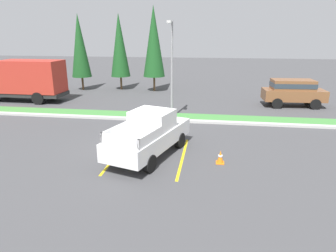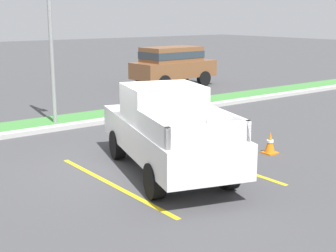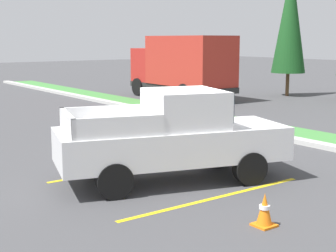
{
  "view_description": "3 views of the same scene",
  "coord_description": "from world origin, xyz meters",
  "px_view_note": "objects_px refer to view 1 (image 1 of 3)",
  "views": [
    {
      "loc": [
        3.37,
        -13.47,
        5.45
      ],
      "look_at": [
        1.42,
        -0.41,
        1.37
      ],
      "focal_mm": 31.89,
      "sensor_mm": 36.0,
      "label": 1
    },
    {
      "loc": [
        -6.29,
        -9.89,
        3.75
      ],
      "look_at": [
        1.43,
        0.27,
        0.85
      ],
      "focal_mm": 52.51,
      "sensor_mm": 36.0,
      "label": 2
    },
    {
      "loc": [
        9.66,
        -7.52,
        3.24
      ],
      "look_at": [
        1.01,
        -1.19,
        1.39
      ],
      "focal_mm": 54.02,
      "sensor_mm": 36.0,
      "label": 3
    }
  ],
  "objects_px": {
    "cargo_truck_distant": "(25,79)",
    "pickup_truck_main": "(150,134)",
    "traffic_cone": "(220,157)",
    "suv_distant": "(293,91)",
    "street_light": "(172,63)",
    "cypress_tree_left_inner": "(119,45)",
    "cypress_tree_leftmost": "(80,46)",
    "cypress_tree_center": "(154,42)"
  },
  "relations": [
    {
      "from": "cargo_truck_distant",
      "to": "pickup_truck_main",
      "type": "bearing_deg",
      "value": -38.47
    },
    {
      "from": "pickup_truck_main",
      "to": "traffic_cone",
      "type": "height_order",
      "value": "pickup_truck_main"
    },
    {
      "from": "suv_distant",
      "to": "traffic_cone",
      "type": "bearing_deg",
      "value": -115.97
    },
    {
      "from": "street_light",
      "to": "cypress_tree_left_inner",
      "type": "height_order",
      "value": "cypress_tree_left_inner"
    },
    {
      "from": "pickup_truck_main",
      "to": "traffic_cone",
      "type": "bearing_deg",
      "value": -8.0
    },
    {
      "from": "pickup_truck_main",
      "to": "street_light",
      "type": "bearing_deg",
      "value": 89.11
    },
    {
      "from": "pickup_truck_main",
      "to": "cypress_tree_leftmost",
      "type": "relative_size",
      "value": 0.75
    },
    {
      "from": "pickup_truck_main",
      "to": "cypress_tree_center",
      "type": "xyz_separation_m",
      "value": [
        -2.97,
        16.29,
        3.71
      ]
    },
    {
      "from": "cypress_tree_center",
      "to": "cypress_tree_left_inner",
      "type": "bearing_deg",
      "value": 173.44
    },
    {
      "from": "cargo_truck_distant",
      "to": "street_light",
      "type": "relative_size",
      "value": 1.09
    },
    {
      "from": "pickup_truck_main",
      "to": "suv_distant",
      "type": "relative_size",
      "value": 1.18
    },
    {
      "from": "suv_distant",
      "to": "pickup_truck_main",
      "type": "bearing_deg",
      "value": -128.37
    },
    {
      "from": "traffic_cone",
      "to": "cargo_truck_distant",
      "type": "bearing_deg",
      "value": 146.49
    },
    {
      "from": "suv_distant",
      "to": "street_light",
      "type": "height_order",
      "value": "street_light"
    },
    {
      "from": "cypress_tree_left_inner",
      "to": "cypress_tree_center",
      "type": "height_order",
      "value": "cypress_tree_center"
    },
    {
      "from": "cargo_truck_distant",
      "to": "suv_distant",
      "type": "height_order",
      "value": "cargo_truck_distant"
    },
    {
      "from": "cypress_tree_leftmost",
      "to": "traffic_cone",
      "type": "bearing_deg",
      "value": -50.35
    },
    {
      "from": "pickup_truck_main",
      "to": "cypress_tree_left_inner",
      "type": "xyz_separation_m",
      "value": [
        -6.51,
        16.7,
        3.34
      ]
    },
    {
      "from": "suv_distant",
      "to": "cypress_tree_center",
      "type": "xyz_separation_m",
      "value": [
        -11.94,
        4.96,
        3.52
      ]
    },
    {
      "from": "street_light",
      "to": "cypress_tree_leftmost",
      "type": "xyz_separation_m",
      "value": [
        -10.39,
        9.4,
        0.67
      ]
    },
    {
      "from": "street_light",
      "to": "cypress_tree_center",
      "type": "distance_m",
      "value": 10.35
    },
    {
      "from": "suv_distant",
      "to": "cypress_tree_left_inner",
      "type": "bearing_deg",
      "value": 160.87
    },
    {
      "from": "suv_distant",
      "to": "cypress_tree_leftmost",
      "type": "relative_size",
      "value": 0.64
    },
    {
      "from": "suv_distant",
      "to": "street_light",
      "type": "xyz_separation_m",
      "value": [
        -8.87,
        -4.87,
        2.44
      ]
    },
    {
      "from": "cargo_truck_distant",
      "to": "cypress_tree_center",
      "type": "distance_m",
      "value": 11.91
    },
    {
      "from": "cargo_truck_distant",
      "to": "traffic_cone",
      "type": "relative_size",
      "value": 11.36
    },
    {
      "from": "suv_distant",
      "to": "cypress_tree_leftmost",
      "type": "distance_m",
      "value": 20.03
    },
    {
      "from": "cypress_tree_left_inner",
      "to": "cypress_tree_center",
      "type": "bearing_deg",
      "value": -6.56
    },
    {
      "from": "street_light",
      "to": "cypress_tree_leftmost",
      "type": "distance_m",
      "value": 14.03
    },
    {
      "from": "cypress_tree_leftmost",
      "to": "suv_distant",
      "type": "bearing_deg",
      "value": -13.24
    },
    {
      "from": "cargo_truck_distant",
      "to": "traffic_cone",
      "type": "bearing_deg",
      "value": -33.51
    },
    {
      "from": "street_light",
      "to": "cypress_tree_left_inner",
      "type": "xyz_separation_m",
      "value": [
        -6.61,
        10.24,
        0.7
      ]
    },
    {
      "from": "cypress_tree_leftmost",
      "to": "cypress_tree_left_inner",
      "type": "xyz_separation_m",
      "value": [
        3.79,
        0.84,
        0.04
      ]
    },
    {
      "from": "suv_distant",
      "to": "street_light",
      "type": "distance_m",
      "value": 10.41
    },
    {
      "from": "cargo_truck_distant",
      "to": "cypress_tree_center",
      "type": "height_order",
      "value": "cypress_tree_center"
    },
    {
      "from": "street_light",
      "to": "traffic_cone",
      "type": "xyz_separation_m",
      "value": [
        3.13,
        -6.92,
        -3.39
      ]
    },
    {
      "from": "cargo_truck_distant",
      "to": "suv_distant",
      "type": "relative_size",
      "value": 1.45
    },
    {
      "from": "cypress_tree_leftmost",
      "to": "cypress_tree_center",
      "type": "relative_size",
      "value": 0.91
    },
    {
      "from": "suv_distant",
      "to": "cypress_tree_center",
      "type": "height_order",
      "value": "cypress_tree_center"
    },
    {
      "from": "cypress_tree_left_inner",
      "to": "traffic_cone",
      "type": "relative_size",
      "value": 12.4
    },
    {
      "from": "traffic_cone",
      "to": "cypress_tree_center",
      "type": "bearing_deg",
      "value": 110.33
    },
    {
      "from": "street_light",
      "to": "traffic_cone",
      "type": "distance_m",
      "value": 8.31
    }
  ]
}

